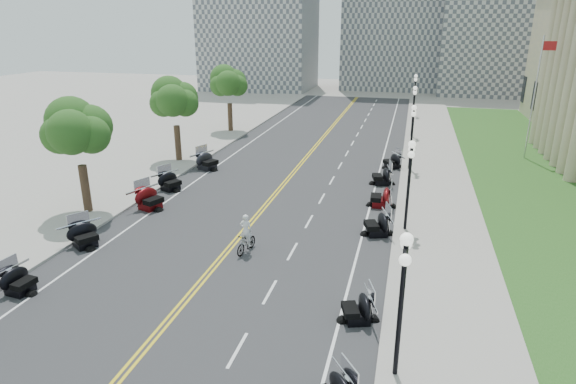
# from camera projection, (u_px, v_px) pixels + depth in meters

# --- Properties ---
(ground) EXTENTS (160.00, 160.00, 0.00)m
(ground) POSITION_uv_depth(u_px,v_px,m) (233.00, 245.00, 24.92)
(ground) COLOR gray
(road) EXTENTS (16.00, 90.00, 0.01)m
(road) POSITION_uv_depth(u_px,v_px,m) (283.00, 185.00, 34.06)
(road) COLOR #333335
(road) RESTS_ON ground
(centerline_yellow_a) EXTENTS (0.12, 90.00, 0.00)m
(centerline_yellow_a) POSITION_uv_depth(u_px,v_px,m) (281.00, 185.00, 34.09)
(centerline_yellow_a) COLOR yellow
(centerline_yellow_a) RESTS_ON road
(centerline_yellow_b) EXTENTS (0.12, 90.00, 0.00)m
(centerline_yellow_b) POSITION_uv_depth(u_px,v_px,m) (284.00, 185.00, 34.03)
(centerline_yellow_b) COLOR yellow
(centerline_yellow_b) RESTS_ON road
(edge_line_north) EXTENTS (0.12, 90.00, 0.00)m
(edge_line_north) POSITION_uv_depth(u_px,v_px,m) (374.00, 193.00, 32.55)
(edge_line_north) COLOR white
(edge_line_north) RESTS_ON road
(edge_line_south) EXTENTS (0.12, 90.00, 0.00)m
(edge_line_south) POSITION_uv_depth(u_px,v_px,m) (199.00, 178.00, 35.57)
(edge_line_south) COLOR white
(edge_line_south) RESTS_ON road
(lane_dash_4) EXTENTS (0.12, 2.00, 0.00)m
(lane_dash_4) POSITION_uv_depth(u_px,v_px,m) (238.00, 350.00, 16.85)
(lane_dash_4) COLOR white
(lane_dash_4) RESTS_ON road
(lane_dash_5) EXTENTS (0.12, 2.00, 0.00)m
(lane_dash_5) POSITION_uv_depth(u_px,v_px,m) (270.00, 292.00, 20.51)
(lane_dash_5) COLOR white
(lane_dash_5) RESTS_ON road
(lane_dash_6) EXTENTS (0.12, 2.00, 0.00)m
(lane_dash_6) POSITION_uv_depth(u_px,v_px,m) (292.00, 251.00, 24.17)
(lane_dash_6) COLOR white
(lane_dash_6) RESTS_ON road
(lane_dash_7) EXTENTS (0.12, 2.00, 0.00)m
(lane_dash_7) POSITION_uv_depth(u_px,v_px,m) (309.00, 221.00, 27.82)
(lane_dash_7) COLOR white
(lane_dash_7) RESTS_ON road
(lane_dash_8) EXTENTS (0.12, 2.00, 0.00)m
(lane_dash_8) POSITION_uv_depth(u_px,v_px,m) (322.00, 198.00, 31.48)
(lane_dash_8) COLOR white
(lane_dash_8) RESTS_ON road
(lane_dash_9) EXTENTS (0.12, 2.00, 0.00)m
(lane_dash_9) POSITION_uv_depth(u_px,v_px,m) (332.00, 180.00, 35.14)
(lane_dash_9) COLOR white
(lane_dash_9) RESTS_ON road
(lane_dash_10) EXTENTS (0.12, 2.00, 0.00)m
(lane_dash_10) POSITION_uv_depth(u_px,v_px,m) (340.00, 166.00, 38.79)
(lane_dash_10) COLOR white
(lane_dash_10) RESTS_ON road
(lane_dash_11) EXTENTS (0.12, 2.00, 0.00)m
(lane_dash_11) POSITION_uv_depth(u_px,v_px,m) (347.00, 153.00, 42.45)
(lane_dash_11) COLOR white
(lane_dash_11) RESTS_ON road
(lane_dash_12) EXTENTS (0.12, 2.00, 0.00)m
(lane_dash_12) POSITION_uv_depth(u_px,v_px,m) (353.00, 143.00, 46.10)
(lane_dash_12) COLOR white
(lane_dash_12) RESTS_ON road
(lane_dash_13) EXTENTS (0.12, 2.00, 0.00)m
(lane_dash_13) POSITION_uv_depth(u_px,v_px,m) (357.00, 134.00, 49.76)
(lane_dash_13) COLOR white
(lane_dash_13) RESTS_ON road
(lane_dash_14) EXTENTS (0.12, 2.00, 0.00)m
(lane_dash_14) POSITION_uv_depth(u_px,v_px,m) (362.00, 127.00, 53.42)
(lane_dash_14) COLOR white
(lane_dash_14) RESTS_ON road
(lane_dash_15) EXTENTS (0.12, 2.00, 0.00)m
(lane_dash_15) POSITION_uv_depth(u_px,v_px,m) (365.00, 120.00, 57.07)
(lane_dash_15) COLOR white
(lane_dash_15) RESTS_ON road
(lane_dash_16) EXTENTS (0.12, 2.00, 0.00)m
(lane_dash_16) POSITION_uv_depth(u_px,v_px,m) (369.00, 114.00, 60.73)
(lane_dash_16) COLOR white
(lane_dash_16) RESTS_ON road
(lane_dash_17) EXTENTS (0.12, 2.00, 0.00)m
(lane_dash_17) POSITION_uv_depth(u_px,v_px,m) (371.00, 109.00, 64.39)
(lane_dash_17) COLOR white
(lane_dash_17) RESTS_ON road
(lane_dash_18) EXTENTS (0.12, 2.00, 0.00)m
(lane_dash_18) POSITION_uv_depth(u_px,v_px,m) (374.00, 105.00, 68.04)
(lane_dash_18) COLOR white
(lane_dash_18) RESTS_ON road
(lane_dash_19) EXTENTS (0.12, 2.00, 0.00)m
(lane_dash_19) POSITION_uv_depth(u_px,v_px,m) (376.00, 101.00, 71.70)
(lane_dash_19) COLOR white
(lane_dash_19) RESTS_ON road
(sidewalk_north) EXTENTS (5.00, 90.00, 0.15)m
(sidewalk_north) POSITION_uv_depth(u_px,v_px,m) (437.00, 197.00, 31.57)
(sidewalk_north) COLOR #9E9991
(sidewalk_north) RESTS_ON ground
(sidewalk_south) EXTENTS (5.00, 90.00, 0.15)m
(sidewalk_south) POSITION_uv_depth(u_px,v_px,m) (149.00, 174.00, 36.51)
(sidewalk_south) COLOR #9E9991
(sidewalk_south) RESTS_ON ground
(lawn) EXTENTS (9.00, 60.00, 0.10)m
(lawn) POSITION_uv_depth(u_px,v_px,m) (527.00, 171.00, 37.24)
(lawn) COLOR #356023
(lawn) RESTS_ON ground
(distant_block_a) EXTENTS (18.00, 14.00, 26.00)m
(distant_block_a) POSITION_uv_depth(u_px,v_px,m) (259.00, 10.00, 81.54)
(distant_block_a) COLOR gray
(distant_block_a) RESTS_ON ground
(distant_block_c) EXTENTS (20.00, 14.00, 22.00)m
(distant_block_c) POSITION_uv_depth(u_px,v_px,m) (508.00, 23.00, 75.53)
(distant_block_c) COLOR gray
(distant_block_c) RESTS_ON ground
(street_lamp_1) EXTENTS (0.50, 1.20, 4.90)m
(street_lamp_1) POSITION_uv_depth(u_px,v_px,m) (401.00, 308.00, 14.73)
(street_lamp_1) COLOR black
(street_lamp_1) RESTS_ON sidewalk_north
(street_lamp_2) EXTENTS (0.50, 1.20, 4.90)m
(street_lamp_2) POSITION_uv_depth(u_px,v_px,m) (408.00, 187.00, 25.70)
(street_lamp_2) COLOR black
(street_lamp_2) RESTS_ON sidewalk_north
(street_lamp_3) EXTENTS (0.50, 1.20, 4.90)m
(street_lamp_3) POSITION_uv_depth(u_px,v_px,m) (412.00, 138.00, 36.67)
(street_lamp_3) COLOR black
(street_lamp_3) RESTS_ON sidewalk_north
(street_lamp_4) EXTENTS (0.50, 1.20, 4.90)m
(street_lamp_4) POSITION_uv_depth(u_px,v_px,m) (413.00, 112.00, 47.64)
(street_lamp_4) COLOR black
(street_lamp_4) RESTS_ON sidewalk_north
(street_lamp_5) EXTENTS (0.50, 1.20, 4.90)m
(street_lamp_5) POSITION_uv_depth(u_px,v_px,m) (414.00, 95.00, 58.60)
(street_lamp_5) COLOR black
(street_lamp_5) RESTS_ON sidewalk_north
(flagpole) EXTENTS (1.10, 0.20, 10.00)m
(flagpole) POSITION_uv_depth(u_px,v_px,m) (534.00, 100.00, 39.15)
(flagpole) COLOR silver
(flagpole) RESTS_ON ground
(tree_2) EXTENTS (4.80, 4.80, 9.20)m
(tree_2) POSITION_uv_depth(u_px,v_px,m) (78.00, 136.00, 27.53)
(tree_2) COLOR #235619
(tree_2) RESTS_ON sidewalk_south
(tree_3) EXTENTS (4.80, 4.80, 9.20)m
(tree_3) POSITION_uv_depth(u_px,v_px,m) (175.00, 104.00, 38.50)
(tree_3) COLOR #235619
(tree_3) RESTS_ON sidewalk_south
(tree_4) EXTENTS (4.80, 4.80, 9.20)m
(tree_4) POSITION_uv_depth(u_px,v_px,m) (229.00, 86.00, 49.47)
(tree_4) COLOR #235619
(tree_4) RESTS_ON sidewalk_south
(motorcycle_n_4) EXTENTS (2.24, 2.24, 1.23)m
(motorcycle_n_4) POSITION_uv_depth(u_px,v_px,m) (358.00, 307.00, 18.33)
(motorcycle_n_4) COLOR black
(motorcycle_n_4) RESTS_ON road
(motorcycle_n_6) EXTENTS (2.51, 2.51, 1.39)m
(motorcycle_n_6) POSITION_uv_depth(u_px,v_px,m) (377.00, 223.00, 25.86)
(motorcycle_n_6) COLOR black
(motorcycle_n_6) RESTS_ON road
(motorcycle_n_7) EXTENTS (2.10, 2.10, 1.42)m
(motorcycle_n_7) POSITION_uv_depth(u_px,v_px,m) (381.00, 196.00, 29.90)
(motorcycle_n_7) COLOR #590A0C
(motorcycle_n_7) RESTS_ON road
(motorcycle_n_8) EXTENTS (2.36, 2.36, 1.39)m
(motorcycle_n_8) POSITION_uv_depth(u_px,v_px,m) (382.00, 175.00, 34.07)
(motorcycle_n_8) COLOR black
(motorcycle_n_8) RESTS_ON road
(motorcycle_n_9) EXTENTS (2.52, 2.52, 1.29)m
(motorcycle_n_9) POSITION_uv_depth(u_px,v_px,m) (392.00, 160.00, 37.95)
(motorcycle_n_9) COLOR black
(motorcycle_n_9) RESTS_ON road
(motorcycle_s_4) EXTENTS (1.97, 1.97, 1.24)m
(motorcycle_s_4) POSITION_uv_depth(u_px,v_px,m) (19.00, 280.00, 20.28)
(motorcycle_s_4) COLOR black
(motorcycle_s_4) RESTS_ON road
(motorcycle_s_5) EXTENTS (2.70, 2.70, 1.37)m
(motorcycle_s_5) POSITION_uv_depth(u_px,v_px,m) (84.00, 234.00, 24.52)
(motorcycle_s_5) COLOR black
(motorcycle_s_5) RESTS_ON road
(motorcycle_s_6) EXTENTS (2.73, 2.73, 1.49)m
(motorcycle_s_6) POSITION_uv_depth(u_px,v_px,m) (150.00, 197.00, 29.51)
(motorcycle_s_6) COLOR #590A0C
(motorcycle_s_6) RESTS_ON road
(motorcycle_s_7) EXTENTS (2.64, 2.64, 1.38)m
(motorcycle_s_7) POSITION_uv_depth(u_px,v_px,m) (170.00, 180.00, 32.90)
(motorcycle_s_7) COLOR black
(motorcycle_s_7) RESTS_ON road
(motorcycle_s_8) EXTENTS (2.82, 2.82, 1.50)m
(motorcycle_s_8) POSITION_uv_depth(u_px,v_px,m) (207.00, 160.00, 37.57)
(motorcycle_s_8) COLOR black
(motorcycle_s_8) RESTS_ON road
(bicycle) EXTENTS (0.84, 1.77, 1.03)m
(bicycle) POSITION_uv_depth(u_px,v_px,m) (246.00, 243.00, 23.93)
(bicycle) COLOR #A51414
(bicycle) RESTS_ON road
(cyclist_rider) EXTENTS (0.62, 0.40, 1.69)m
(cyclist_rider) POSITION_uv_depth(u_px,v_px,m) (245.00, 218.00, 23.48)
(cyclist_rider) COLOR silver
(cyclist_rider) RESTS_ON bicycle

